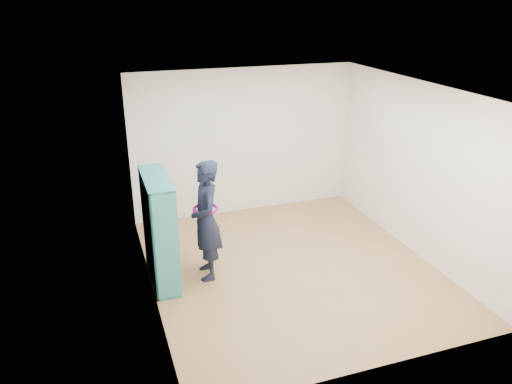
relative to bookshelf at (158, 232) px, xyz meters
name	(u,v)px	position (x,y,z in m)	size (l,w,h in m)	color
floor	(291,267)	(1.85, -0.31, -0.73)	(4.50, 4.50, 0.00)	#9C7447
ceiling	(296,90)	(1.85, -0.31, 1.87)	(4.50, 4.50, 0.00)	white
wall_left	(146,204)	(-0.15, -0.31, 0.57)	(0.02, 4.50, 2.60)	white
wall_right	(417,170)	(3.85, -0.31, 0.57)	(0.02, 4.50, 2.60)	white
wall_back	(244,142)	(1.85, 1.94, 0.57)	(4.00, 0.02, 2.60)	white
wall_front	(383,263)	(1.85, -2.56, 0.57)	(4.00, 0.02, 2.60)	white
bookshelf	(158,232)	(0.00, 0.00, 0.00)	(0.33, 1.14, 1.52)	teal
person	(206,220)	(0.65, -0.11, 0.12)	(0.45, 0.65, 1.71)	black
smartphone	(195,211)	(0.53, -0.01, 0.24)	(0.03, 0.09, 0.14)	silver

